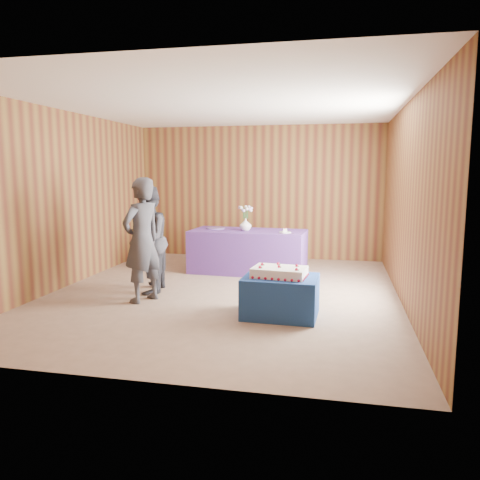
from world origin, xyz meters
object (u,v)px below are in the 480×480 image
(guest_left, at_px, (142,240))
(guest_right, at_px, (147,240))
(cake_table, at_px, (281,296))
(serving_table, at_px, (248,251))
(sheet_cake, at_px, (279,272))
(vase, at_px, (246,225))

(guest_left, height_order, guest_right, guest_left)
(cake_table, height_order, guest_right, guest_right)
(serving_table, relative_size, guest_right, 1.27)
(cake_table, distance_m, guest_right, 2.25)
(sheet_cake, distance_m, guest_right, 2.19)
(cake_table, relative_size, sheet_cake, 1.26)
(vase, xyz_separation_m, guest_left, (-1.01, -2.12, -0.01))
(cake_table, xyz_separation_m, guest_left, (-1.93, 0.28, 0.60))
(sheet_cake, relative_size, guest_right, 0.45)
(guest_right, bearing_deg, sheet_cake, 59.68)
(sheet_cake, distance_m, guest_left, 1.96)
(sheet_cake, relative_size, vase, 3.37)
(serving_table, bearing_deg, vase, -133.33)
(sheet_cake, xyz_separation_m, guest_right, (-2.04, 0.75, 0.23))
(guest_left, bearing_deg, vase, 178.84)
(serving_table, distance_m, guest_left, 2.44)
(sheet_cake, height_order, vase, vase)
(guest_left, xyz_separation_m, guest_right, (-0.12, 0.47, -0.06))
(guest_left, bearing_deg, guest_right, -140.62)
(vase, distance_m, guest_left, 2.35)
(guest_right, bearing_deg, serving_table, 135.03)
(serving_table, distance_m, vase, 0.48)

